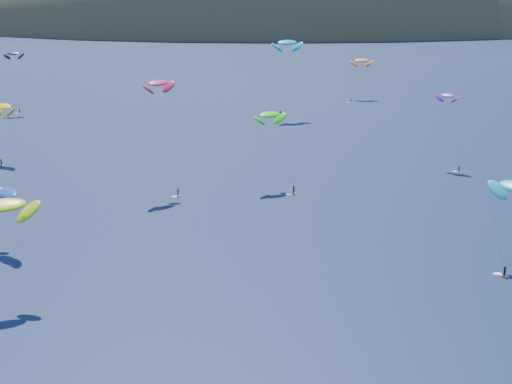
{
  "coord_description": "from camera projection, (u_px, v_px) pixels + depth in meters",
  "views": [
    {
      "loc": [
        -0.09,
        -58.09,
        55.45
      ],
      "look_at": [
        0.76,
        80.0,
        9.0
      ],
      "focal_mm": 50.0,
      "sensor_mm": 36.0,
      "label": 1
    }
  ],
  "objects": [
    {
      "name": "kitesurfer_9",
      "position": [
        158.0,
        83.0,
        169.97
      ],
      "size": [
        9.67,
        12.29,
        28.33
      ],
      "rotation": [
        0.0,
        0.0,
        0.72
      ],
      "color": "yellow",
      "rests_on": "ground"
    },
    {
      "name": "kitesurfer_3",
      "position": [
        270.0,
        115.0,
        175.38
      ],
      "size": [
        11.08,
        12.75,
        19.96
      ],
      "rotation": [
        0.0,
        0.0,
        0.44
      ],
      "color": "yellow",
      "rests_on": "ground"
    },
    {
      "name": "island",
      "position": [
        298.0,
        34.0,
        609.4
      ],
      "size": [
        730.0,
        300.0,
        210.0
      ],
      "color": "#3D3526",
      "rests_on": "ground"
    },
    {
      "name": "kitesurfer_10",
      "position": [
        8.0,
        193.0,
        138.17
      ],
      "size": [
        9.17,
        14.25,
        13.72
      ],
      "rotation": [
        0.0,
        0.0,
        -0.85
      ],
      "color": "yellow",
      "rests_on": "ground"
    },
    {
      "name": "kitesurfer_1",
      "position": [
        3.0,
        106.0,
        197.28
      ],
      "size": [
        9.61,
        11.63,
        17.56
      ],
      "rotation": [
        0.0,
        0.0,
        -0.62
      ],
      "color": "yellow",
      "rests_on": "ground"
    },
    {
      "name": "kitesurfer_2",
      "position": [
        4.0,
        205.0,
        116.01
      ],
      "size": [
        11.8,
        11.08,
        19.42
      ],
      "rotation": [
        0.0,
        0.0,
        0.37
      ],
      "color": "yellow",
      "rests_on": "ground"
    },
    {
      "name": "kitesurfer_4",
      "position": [
        287.0,
        43.0,
        248.91
      ],
      "size": [
        11.75,
        7.91,
        28.73
      ],
      "rotation": [
        0.0,
        0.0,
        0.29
      ],
      "color": "yellow",
      "rests_on": "ground"
    },
    {
      "name": "kitesurfer_6",
      "position": [
        448.0,
        96.0,
        191.93
      ],
      "size": [
        6.94,
        12.49,
        20.79
      ],
      "rotation": [
        0.0,
        0.0,
        -0.6
      ],
      "color": "yellow",
      "rests_on": "ground"
    },
    {
      "name": "kitesurfer_11",
      "position": [
        362.0,
        60.0,
        283.74
      ],
      "size": [
        10.3,
        13.54,
        17.27
      ],
      "rotation": [
        0.0,
        0.0,
        -0.02
      ],
      "color": "yellow",
      "rests_on": "ground"
    },
    {
      "name": "kitesurfer_12",
      "position": [
        14.0,
        53.0,
        257.09
      ],
      "size": [
        7.63,
        7.38,
        23.0
      ],
      "rotation": [
        0.0,
        0.0,
        0.21
      ],
      "color": "yellow",
      "rests_on": "ground"
    }
  ]
}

